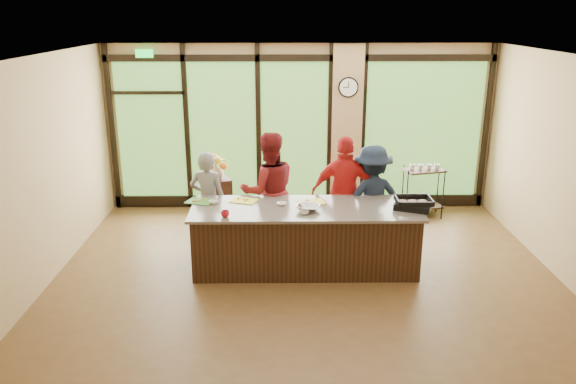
{
  "coord_description": "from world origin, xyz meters",
  "views": [
    {
      "loc": [
        -0.33,
        -7.08,
        3.54
      ],
      "look_at": [
        -0.24,
        0.4,
        1.11
      ],
      "focal_mm": 35.0,
      "sensor_mm": 36.0,
      "label": 1
    }
  ],
  "objects_px": {
    "island_base": "(305,239)",
    "bar_cart": "(423,185)",
    "cook_right": "(372,198)",
    "cook_left": "(208,201)",
    "flower_stand": "(217,202)",
    "roasting_pan": "(413,206)"
  },
  "relations": [
    {
      "from": "island_base",
      "to": "bar_cart",
      "type": "xyz_separation_m",
      "value": [
        2.19,
        2.13,
        0.13
      ]
    },
    {
      "from": "cook_right",
      "to": "cook_left",
      "type": "bearing_deg",
      "value": -13.54
    },
    {
      "from": "cook_right",
      "to": "flower_stand",
      "type": "height_order",
      "value": "cook_right"
    },
    {
      "from": "cook_right",
      "to": "roasting_pan",
      "type": "relative_size",
      "value": 3.34
    },
    {
      "from": "island_base",
      "to": "cook_right",
      "type": "xyz_separation_m",
      "value": [
        1.04,
        0.7,
        0.38
      ]
    },
    {
      "from": "island_base",
      "to": "cook_right",
      "type": "height_order",
      "value": "cook_right"
    },
    {
      "from": "roasting_pan",
      "to": "bar_cart",
      "type": "distance_m",
      "value": 2.34
    },
    {
      "from": "cook_left",
      "to": "bar_cart",
      "type": "distance_m",
      "value": 3.92
    },
    {
      "from": "flower_stand",
      "to": "cook_right",
      "type": "bearing_deg",
      "value": -45.1
    },
    {
      "from": "roasting_pan",
      "to": "flower_stand",
      "type": "height_order",
      "value": "roasting_pan"
    },
    {
      "from": "roasting_pan",
      "to": "bar_cart",
      "type": "xyz_separation_m",
      "value": [
        0.7,
        2.2,
        -0.39
      ]
    },
    {
      "from": "island_base",
      "to": "roasting_pan",
      "type": "xyz_separation_m",
      "value": [
        1.49,
        -0.07,
        0.52
      ]
    },
    {
      "from": "cook_left",
      "to": "cook_right",
      "type": "bearing_deg",
      "value": -166.0
    },
    {
      "from": "cook_left",
      "to": "cook_right",
      "type": "distance_m",
      "value": 2.49
    },
    {
      "from": "roasting_pan",
      "to": "flower_stand",
      "type": "relative_size",
      "value": 0.58
    },
    {
      "from": "cook_right",
      "to": "bar_cart",
      "type": "relative_size",
      "value": 1.71
    },
    {
      "from": "island_base",
      "to": "flower_stand",
      "type": "distance_m",
      "value": 2.21
    },
    {
      "from": "roasting_pan",
      "to": "flower_stand",
      "type": "distance_m",
      "value": 3.45
    },
    {
      "from": "cook_left",
      "to": "roasting_pan",
      "type": "bearing_deg",
      "value": 179.44
    },
    {
      "from": "flower_stand",
      "to": "roasting_pan",
      "type": "bearing_deg",
      "value": -54.3
    },
    {
      "from": "island_base",
      "to": "cook_left",
      "type": "height_order",
      "value": "cook_left"
    },
    {
      "from": "island_base",
      "to": "cook_left",
      "type": "distance_m",
      "value": 1.65
    }
  ]
}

